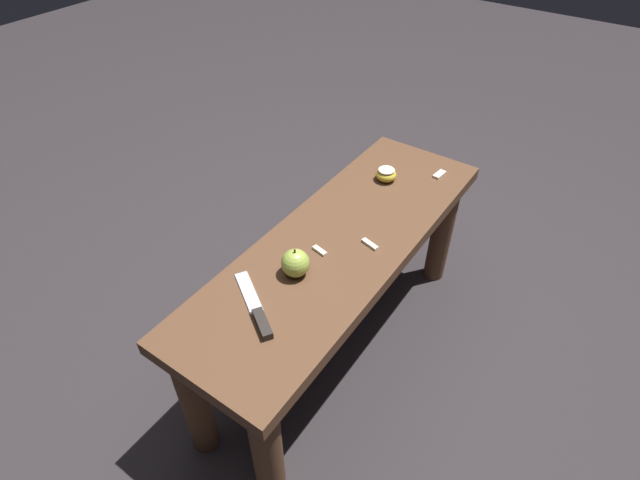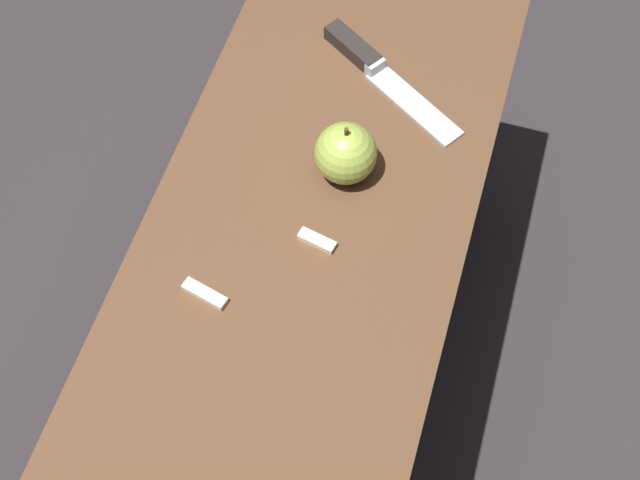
{
  "view_description": "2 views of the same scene",
  "coord_description": "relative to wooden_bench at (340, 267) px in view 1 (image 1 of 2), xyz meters",
  "views": [
    {
      "loc": [
        -0.87,
        -0.54,
        1.36
      ],
      "look_at": [
        -0.06,
        0.02,
        0.5
      ],
      "focal_mm": 28.0,
      "sensor_mm": 36.0,
      "label": 1
    },
    {
      "loc": [
        0.39,
        0.16,
        1.33
      ],
      "look_at": [
        -0.06,
        0.02,
        0.5
      ],
      "focal_mm": 50.0,
      "sensor_mm": 36.0,
      "label": 2
    }
  ],
  "objects": [
    {
      "name": "apple_cut",
      "position": [
        0.32,
        0.04,
        0.13
      ],
      "size": [
        0.07,
        0.07,
        0.04
      ],
      "color": "gold",
      "rests_on": "wooden_bench"
    },
    {
      "name": "apple_whole",
      "position": [
        -0.18,
        0.02,
        0.14
      ],
      "size": [
        0.07,
        0.07,
        0.08
      ],
      "color": "#9EB747",
      "rests_on": "wooden_bench"
    },
    {
      "name": "ground_plane",
      "position": [
        0.0,
        0.0,
        -0.36
      ],
      "size": [
        8.0,
        8.0,
        0.0
      ],
      "primitive_type": "plane",
      "color": "#2D282B"
    },
    {
      "name": "apple_slice_near_knife",
      "position": [
        0.44,
        -0.09,
        0.11
      ],
      "size": [
        0.05,
        0.03,
        0.01
      ],
      "color": "silver",
      "rests_on": "wooden_bench"
    },
    {
      "name": "knife",
      "position": [
        -0.34,
        0.01,
        0.12
      ],
      "size": [
        0.15,
        0.2,
        0.02
      ],
      "rotation": [
        0.0,
        0.0,
        1.0
      ],
      "color": "#B7BABF",
      "rests_on": "wooden_bench"
    },
    {
      "name": "wooden_bench",
      "position": [
        0.0,
        0.0,
        0.0
      ],
      "size": [
        1.1,
        0.36,
        0.47
      ],
      "color": "brown",
      "rests_on": "ground_plane"
    },
    {
      "name": "apple_slice_center",
      "position": [
        0.02,
        -0.08,
        0.11
      ],
      "size": [
        0.03,
        0.05,
        0.01
      ],
      "color": "silver",
      "rests_on": "wooden_bench"
    },
    {
      "name": "apple_slice_near_bowl",
      "position": [
        -0.08,
        0.02,
        0.11
      ],
      "size": [
        0.02,
        0.05,
        0.01
      ],
      "color": "silver",
      "rests_on": "wooden_bench"
    }
  ]
}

